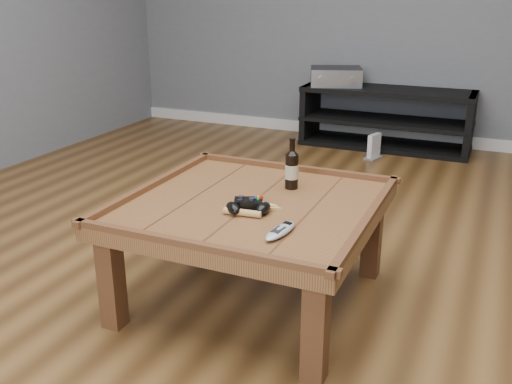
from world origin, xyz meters
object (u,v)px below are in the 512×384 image
at_px(av_receiver, 336,76).
at_px(media_console, 386,119).
at_px(remote_control, 280,231).
at_px(pizza_slice, 250,206).
at_px(game_console, 374,147).
at_px(beer_bottle, 292,168).
at_px(game_controller, 248,206).
at_px(smartphone, 245,208).
at_px(coffee_table, 253,215).

bearing_deg(av_receiver, media_console, -18.43).
bearing_deg(av_receiver, remote_control, -96.45).
bearing_deg(pizza_slice, game_console, 84.85).
xyz_separation_m(beer_bottle, game_controller, (-0.06, -0.34, -0.07)).
bearing_deg(game_controller, game_console, 68.31).
height_order(game_controller, av_receiver, av_receiver).
relative_size(pizza_slice, smartphone, 2.48).
height_order(beer_bottle, pizza_slice, beer_bottle).
relative_size(beer_bottle, remote_control, 1.15).
bearing_deg(av_receiver, coffee_table, -99.82).
xyz_separation_m(coffee_table, game_console, (-0.00, 2.37, -0.30)).
bearing_deg(coffee_table, game_console, 90.07).
distance_m(coffee_table, smartphone, 0.11).
relative_size(av_receiver, game_console, 2.58).
xyz_separation_m(media_console, beer_bottle, (0.09, -2.52, 0.30)).
bearing_deg(game_controller, smartphone, 117.22).
height_order(media_console, game_controller, game_controller).
height_order(beer_bottle, game_console, beer_bottle).
relative_size(media_console, game_console, 7.05).
bearing_deg(media_console, game_controller, -89.39).
xyz_separation_m(coffee_table, game_controller, (0.03, -0.11, 0.08)).
distance_m(media_console, smartphone, 2.84).
bearing_deg(coffee_table, pizza_slice, -75.12).
bearing_deg(beer_bottle, smartphone, -104.54).
xyz_separation_m(smartphone, remote_control, (0.22, -0.17, 0.01)).
height_order(game_controller, pizza_slice, game_controller).
distance_m(smartphone, remote_control, 0.28).
bearing_deg(game_console, av_receiver, 157.45).
xyz_separation_m(game_controller, pizza_slice, (-0.01, 0.04, -0.02)).
bearing_deg(remote_control, media_console, 102.14).
distance_m(media_console, game_console, 0.41).
bearing_deg(game_console, remote_control, -67.49).
bearing_deg(game_controller, av_receiver, 77.06).
bearing_deg(av_receiver, game_console, -59.19).
height_order(coffee_table, media_console, media_console).
xyz_separation_m(coffee_table, media_console, (0.00, 2.75, -0.15)).
relative_size(smartphone, remote_control, 0.59).
xyz_separation_m(beer_bottle, remote_control, (0.14, -0.49, -0.08)).
bearing_deg(pizza_slice, game_controller, -78.75).
bearing_deg(smartphone, game_controller, -63.89).
height_order(media_console, beer_bottle, beer_bottle).
relative_size(coffee_table, pizza_slice, 3.57).
relative_size(media_console, remote_control, 7.13).
bearing_deg(coffee_table, remote_control, -49.01).
bearing_deg(coffee_table, media_console, 90.00).
bearing_deg(coffee_table, beer_bottle, 69.52).
distance_m(game_controller, av_receiver, 2.90).
height_order(coffee_table, beer_bottle, beer_bottle).
xyz_separation_m(beer_bottle, smartphone, (-0.08, -0.32, -0.08)).
relative_size(coffee_table, media_console, 0.74).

